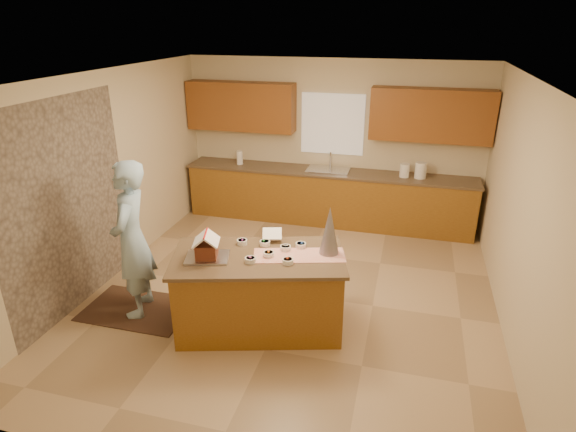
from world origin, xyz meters
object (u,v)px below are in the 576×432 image
Objects in this scene: island_base at (259,293)px; tinsel_tree at (329,231)px; boy at (132,240)px; gingerbread_house at (207,248)px.

tinsel_tree reaches higher than island_base.
boy reaches higher than gingerbread_house.
gingerbread_house reaches higher than island_base.
tinsel_tree reaches higher than gingerbread_house.
boy is 5.50× the size of gingerbread_house.
island_base is 5.23× the size of gingerbread_house.
boy is (-2.22, -0.32, -0.23)m from tinsel_tree.
gingerbread_house is (0.98, -0.13, 0.09)m from boy.
island_base is 1.07m from tinsel_tree.
gingerbread_house is at bearing -174.81° from island_base.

